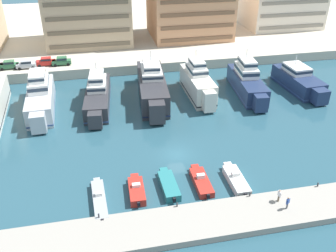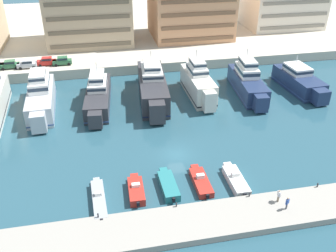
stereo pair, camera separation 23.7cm
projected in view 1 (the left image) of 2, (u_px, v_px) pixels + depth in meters
name	position (u px, v px, depth m)	size (l,w,h in m)	color
ground_plane	(177.00, 155.00, 56.11)	(400.00, 400.00, 0.00)	#285160
quay_promenade	(127.00, 27.00, 112.66)	(180.00, 70.00, 2.18)	beige
pier_dock	(205.00, 221.00, 43.52)	(120.00, 5.85, 0.89)	#9E998E
yacht_silver_left	(40.00, 97.00, 67.57)	(4.99, 18.56, 8.56)	silver
yacht_charcoal_mid_left	(98.00, 95.00, 69.42)	(5.71, 18.93, 7.54)	#333338
yacht_charcoal_center_left	(152.00, 86.00, 71.50)	(6.54, 21.67, 8.62)	#333338
yacht_ivory_center	(198.00, 83.00, 72.46)	(4.09, 15.79, 8.81)	silver
yacht_navy_center_right	(247.00, 82.00, 73.74)	(5.59, 17.78, 8.49)	navy
yacht_navy_mid_right	(299.00, 81.00, 75.48)	(5.70, 16.09, 6.50)	navy
motorboat_grey_far_left	(99.00, 200.00, 46.70)	(1.87, 8.29, 1.36)	#9EA3A8
motorboat_red_left	(137.00, 190.00, 48.19)	(2.09, 6.03, 1.47)	red
motorboat_teal_mid_left	(169.00, 185.00, 49.12)	(2.09, 6.69, 1.06)	teal
motorboat_red_center_left	(201.00, 181.00, 49.88)	(1.96, 6.83, 1.46)	red
motorboat_white_center	(236.00, 180.00, 50.09)	(2.00, 7.09, 1.58)	white
car_green_left	(9.00, 65.00, 79.84)	(4.19, 2.10, 1.80)	#2D6642
car_silver_mid_left	(26.00, 64.00, 80.11)	(4.14, 1.99, 1.80)	#B7BCC1
car_red_center_left	(46.00, 61.00, 81.54)	(4.11, 1.94, 1.80)	red
car_green_center	(62.00, 61.00, 81.80)	(4.16, 2.04, 1.80)	#2D6642
apartment_block_left	(87.00, 9.00, 92.87)	(21.02, 17.05, 18.55)	#C6AD89
pedestrian_near_edge	(279.00, 194.00, 45.39)	(0.24, 0.68, 1.75)	#7A6B56
pedestrian_mid_deck	(288.00, 202.00, 44.26)	(0.57, 0.45, 1.72)	#4C515B
bollard_west	(99.00, 215.00, 43.29)	(0.20, 0.20, 0.61)	#2D2D33
bollard_west_mid	(177.00, 204.00, 44.91)	(0.20, 0.20, 0.61)	#2D2D33
bollard_east_mid	(250.00, 194.00, 46.54)	(0.20, 0.20, 0.61)	#2D2D33
bollard_east	(318.00, 184.00, 48.17)	(0.20, 0.20, 0.61)	#2D2D33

